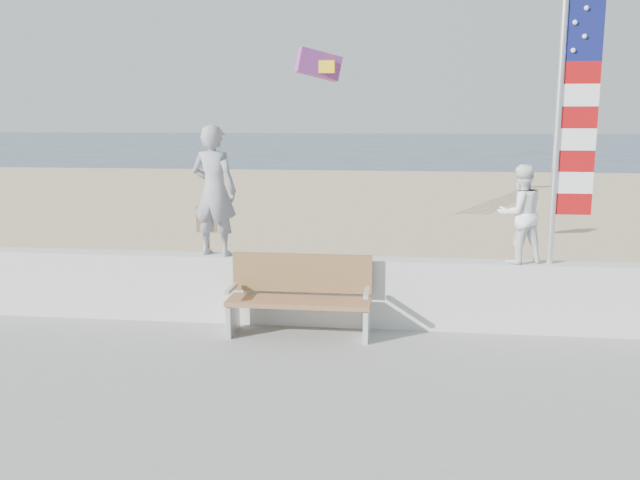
# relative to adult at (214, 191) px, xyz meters

# --- Properties ---
(ground) EXTENTS (220.00, 220.00, 0.00)m
(ground) POSITION_rel_adult_xyz_m (1.23, -2.00, -1.94)
(ground) COLOR #2A3E55
(ground) RESTS_ON ground
(sand) EXTENTS (90.00, 40.00, 0.08)m
(sand) POSITION_rel_adult_xyz_m (1.23, 7.00, -1.90)
(sand) COLOR tan
(sand) RESTS_ON ground
(seawall) EXTENTS (30.00, 0.35, 0.90)m
(seawall) POSITION_rel_adult_xyz_m (1.23, 0.00, -1.31)
(seawall) COLOR silver
(seawall) RESTS_ON boardwalk
(adult) EXTENTS (0.71, 0.55, 1.72)m
(adult) POSITION_rel_adult_xyz_m (0.00, 0.00, 0.00)
(adult) COLOR gray
(adult) RESTS_ON seawall
(child) EXTENTS (0.73, 0.65, 1.24)m
(child) POSITION_rel_adult_xyz_m (3.93, 0.00, -0.24)
(child) COLOR white
(child) RESTS_ON seawall
(bench) EXTENTS (1.80, 0.57, 1.00)m
(bench) POSITION_rel_adult_xyz_m (1.21, -0.45, -1.25)
(bench) COLOR #976542
(bench) RESTS_ON boardwalk
(flag) EXTENTS (0.50, 0.08, 3.50)m
(flag) POSITION_rel_adult_xyz_m (4.45, -0.00, 1.05)
(flag) COLOR silver
(flag) RESTS_ON seawall
(parafoil_kite) EXTENTS (0.89, 0.60, 0.61)m
(parafoil_kite) POSITION_rel_adult_xyz_m (0.90, 4.11, 1.90)
(parafoil_kite) COLOR #FC1C35
(parafoil_kite) RESTS_ON ground
(sign) EXTENTS (0.32, 0.07, 1.46)m
(sign) POSITION_rel_adult_xyz_m (-0.56, 1.49, -1.00)
(sign) COLOR olive
(sign) RESTS_ON sand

